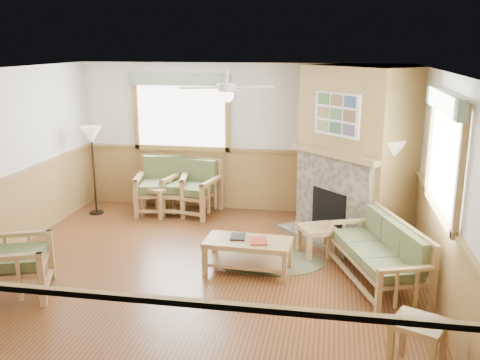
% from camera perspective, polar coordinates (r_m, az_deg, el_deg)
% --- Properties ---
extents(floor, '(6.00, 6.00, 0.01)m').
position_cam_1_polar(floor, '(7.39, -4.06, -9.91)').
color(floor, brown).
rests_on(floor, ground).
extents(ceiling, '(6.00, 6.00, 0.01)m').
position_cam_1_polar(ceiling, '(6.75, -4.48, 11.52)').
color(ceiling, white).
rests_on(ceiling, floor).
extents(wall_back, '(6.00, 0.02, 2.70)m').
position_cam_1_polar(wall_back, '(9.82, 0.05, 4.52)').
color(wall_back, white).
rests_on(wall_back, floor).
extents(wall_front, '(6.00, 0.02, 2.70)m').
position_cam_1_polar(wall_front, '(4.25, -14.35, -9.39)').
color(wall_front, white).
rests_on(wall_front, floor).
extents(wall_right, '(0.02, 6.00, 2.70)m').
position_cam_1_polar(wall_right, '(6.87, 20.79, -0.75)').
color(wall_right, white).
rests_on(wall_right, floor).
extents(wainscot, '(6.00, 6.00, 1.10)m').
position_cam_1_polar(wainscot, '(7.18, -4.14, -5.87)').
color(wainscot, olive).
rests_on(wainscot, floor).
extents(fireplace, '(3.11, 3.11, 2.70)m').
position_cam_1_polar(fireplace, '(8.75, 12.30, 2.96)').
color(fireplace, olive).
rests_on(fireplace, floor).
extents(window_back, '(1.90, 0.16, 1.50)m').
position_cam_1_polar(window_back, '(9.90, -6.40, 11.39)').
color(window_back, white).
rests_on(window_back, wall_back).
extents(window_right, '(0.16, 1.90, 1.50)m').
position_cam_1_polar(window_right, '(6.47, 21.69, 8.93)').
color(window_right, white).
rests_on(window_right, wall_right).
extents(ceiling_fan, '(1.59, 1.59, 0.36)m').
position_cam_1_polar(ceiling_fan, '(6.98, -1.41, 11.32)').
color(ceiling_fan, white).
rests_on(ceiling_fan, ceiling).
extents(sofa, '(1.92, 1.28, 0.82)m').
position_cam_1_polar(sofa, '(7.19, 14.32, -7.51)').
color(sofa, '#A37D4C').
rests_on(sofa, floor).
extents(armchair_back_left, '(1.05, 1.05, 1.01)m').
position_cam_1_polar(armchair_back_left, '(9.91, -8.31, -0.55)').
color(armchair_back_left, '#A37D4C').
rests_on(armchair_back_left, floor).
extents(armchair_back_right, '(1.02, 1.02, 0.97)m').
position_cam_1_polar(armchair_back_right, '(9.75, -5.13, -0.82)').
color(armchair_back_right, '#A37D4C').
rests_on(armchair_back_right, floor).
extents(armchair_left, '(1.12, 1.12, 0.97)m').
position_cam_1_polar(armchair_left, '(7.18, -23.19, -7.63)').
color(armchair_left, '#A37D4C').
rests_on(armchair_left, floor).
extents(coffee_table, '(1.19, 0.64, 0.46)m').
position_cam_1_polar(coffee_table, '(7.32, 0.84, -8.12)').
color(coffee_table, '#A37D4C').
rests_on(coffee_table, floor).
extents(end_table_chairs, '(0.62, 0.61, 0.54)m').
position_cam_1_polar(end_table_chairs, '(9.77, -8.71, -2.21)').
color(end_table_chairs, '#A37D4C').
rests_on(end_table_chairs, floor).
extents(end_table_sofa, '(0.60, 0.59, 0.51)m').
position_cam_1_polar(end_table_sofa, '(5.55, 18.38, -16.41)').
color(end_table_sofa, '#A37D4C').
rests_on(end_table_sofa, floor).
extents(footstool, '(0.66, 0.66, 0.43)m').
position_cam_1_polar(footstool, '(7.98, 8.27, -6.43)').
color(footstool, '#A37D4C').
rests_on(footstool, floor).
extents(braided_rug, '(2.04, 2.04, 0.01)m').
position_cam_1_polar(braided_rug, '(7.80, 2.89, -8.48)').
color(braided_rug, brown).
rests_on(braided_rug, floor).
extents(floor_lamp_left, '(0.42, 0.42, 1.61)m').
position_cam_1_polar(floor_lamp_left, '(9.98, -15.33, 0.97)').
color(floor_lamp_left, black).
rests_on(floor_lamp_left, floor).
extents(floor_lamp_right, '(0.50, 0.50, 1.67)m').
position_cam_1_polar(floor_lamp_right, '(8.21, 15.58, -1.67)').
color(floor_lamp_right, black).
rests_on(floor_lamp_right, floor).
extents(book_red, '(0.27, 0.33, 0.03)m').
position_cam_1_polar(book_red, '(7.16, 1.98, -6.42)').
color(book_red, maroon).
rests_on(book_red, coffee_table).
extents(book_dark, '(0.23, 0.29, 0.02)m').
position_cam_1_polar(book_dark, '(7.31, -0.23, -5.98)').
color(book_dark, black).
rests_on(book_dark, coffee_table).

